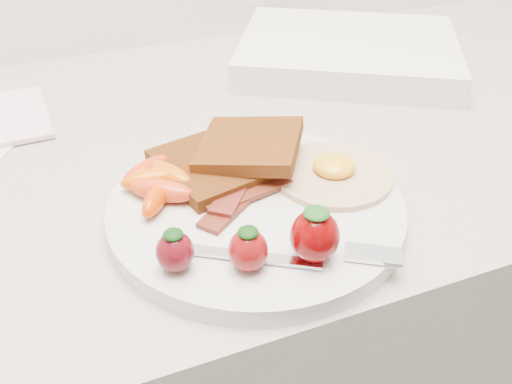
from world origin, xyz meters
name	(u,v)px	position (x,y,z in m)	size (l,w,h in m)	color
plate	(256,209)	(0.02, 1.54, 0.91)	(0.27, 0.27, 0.02)	silver
toast_lower	(218,163)	(0.01, 1.60, 0.93)	(0.11, 0.11, 0.01)	black
toast_upper	(249,145)	(0.04, 1.60, 0.94)	(0.10, 0.10, 0.01)	#321C0C
fried_egg	(333,172)	(0.11, 1.55, 0.92)	(0.14, 0.14, 0.02)	beige
bacon_strips	(239,194)	(0.01, 1.55, 0.92)	(0.10, 0.09, 0.01)	#3B1305
baby_carrots	(157,182)	(-0.06, 1.59, 0.93)	(0.07, 0.10, 0.02)	#E05A00
strawberries	(266,242)	(0.00, 1.46, 0.94)	(0.14, 0.06, 0.05)	#550911
fork	(309,256)	(0.03, 1.45, 0.92)	(0.16, 0.09, 0.00)	silver
notepad	(6,117)	(-0.18, 1.82, 0.91)	(0.09, 0.14, 0.01)	#F2C3D0
appliance	(348,52)	(0.28, 1.82, 0.92)	(0.30, 0.24, 0.04)	white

